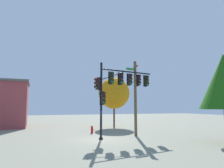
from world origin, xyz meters
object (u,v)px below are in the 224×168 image
at_px(fire_hydrant, 92,130).
at_px(utility_pole, 135,97).
at_px(signal_pole_assembly, 119,85).
at_px(tree_mid, 114,93).

bearing_deg(fire_hydrant, utility_pole, -45.26).
distance_m(signal_pole_assembly, fire_hydrant, 6.36).
xyz_separation_m(signal_pole_assembly, fire_hydrant, (-1.49, 4.16, -4.58)).
distance_m(utility_pole, fire_hydrant, 6.11).
height_order(signal_pole_assembly, utility_pole, utility_pole).
bearing_deg(signal_pole_assembly, tree_mid, 71.04).
distance_m(signal_pole_assembly, utility_pole, 2.39).
bearing_deg(tree_mid, fire_hydrant, -130.21).
height_order(fire_hydrant, tree_mid, tree_mid).
bearing_deg(tree_mid, utility_pole, -98.40).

